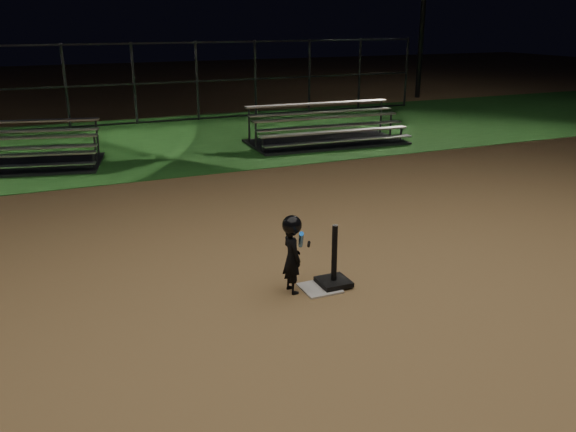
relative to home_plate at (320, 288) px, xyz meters
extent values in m
plane|color=olive|center=(0.00, 0.00, -0.01)|extent=(80.00, 80.00, 0.00)
cube|color=#1D511A|center=(0.00, 10.00, -0.01)|extent=(60.00, 8.00, 0.01)
cube|color=beige|center=(0.00, 0.00, 0.00)|extent=(0.45, 0.45, 0.02)
cube|color=black|center=(0.20, 0.02, 0.04)|extent=(0.38, 0.38, 0.06)
cylinder|color=black|center=(0.20, 0.02, 0.43)|extent=(0.07, 0.07, 0.72)
imported|color=black|center=(-0.35, 0.08, 0.43)|extent=(0.23, 0.34, 0.89)
sphere|color=black|center=(-0.35, 0.08, 0.86)|extent=(0.24, 0.24, 0.24)
cylinder|color=blue|center=(-0.30, -0.07, 0.71)|extent=(0.25, 0.47, 0.37)
cylinder|color=black|center=(-0.14, 0.05, 0.59)|extent=(0.11, 0.18, 0.14)
cube|color=silver|center=(-3.75, 7.84, 0.38)|extent=(3.91, 1.08, 0.04)
cube|color=silver|center=(-3.64, 8.37, 0.66)|extent=(3.91, 1.08, 0.04)
cube|color=silver|center=(-3.70, 8.10, 0.48)|extent=(3.91, 1.08, 0.03)
cube|color=silver|center=(-3.52, 8.91, 0.94)|extent=(3.91, 1.08, 0.04)
cube|color=silver|center=(-3.58, 8.64, 0.76)|extent=(3.91, 1.08, 0.03)
cube|color=#38383D|center=(-3.64, 8.37, 0.02)|extent=(4.27, 2.73, 0.06)
cube|color=#BBBCC0|center=(4.10, 7.42, 0.40)|extent=(4.10, 0.44, 0.04)
cube|color=#BBBCC0|center=(4.08, 7.13, 0.21)|extent=(4.10, 0.44, 0.03)
cube|color=#BBBCC0|center=(4.12, 7.98, 0.68)|extent=(4.10, 0.44, 0.04)
cube|color=#BBBCC0|center=(4.11, 7.70, 0.50)|extent=(4.10, 0.44, 0.03)
cube|color=#BBBCC0|center=(4.15, 8.54, 0.97)|extent=(4.10, 0.44, 0.04)
cube|color=#BBBCC0|center=(4.14, 8.26, 0.79)|extent=(4.10, 0.44, 0.03)
cube|color=#38383D|center=(4.12, 7.98, 0.02)|extent=(4.18, 2.19, 0.06)
cube|color=#38383D|center=(0.00, 13.00, 0.04)|extent=(20.00, 0.05, 0.05)
cube|color=#38383D|center=(0.00, 13.00, 1.24)|extent=(20.00, 0.05, 0.05)
cube|color=#38383D|center=(0.00, 13.00, 2.44)|extent=(20.00, 0.05, 0.05)
cylinder|color=#38383D|center=(0.00, 13.00, 1.24)|extent=(0.08, 0.08, 2.50)
cylinder|color=#38383D|center=(5.00, 13.00, 1.24)|extent=(0.08, 0.08, 2.50)
cylinder|color=#38383D|center=(10.00, 13.00, 1.24)|extent=(0.08, 0.08, 2.50)
camera|label=1|loc=(-3.02, -5.97, 3.20)|focal=36.85mm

